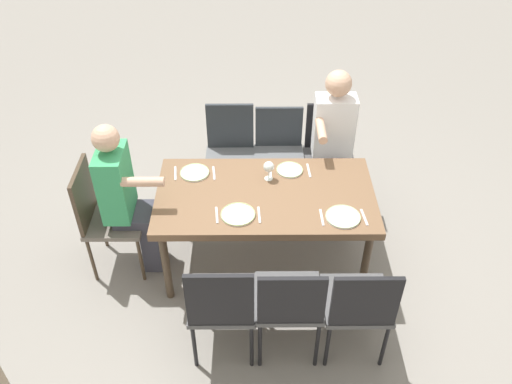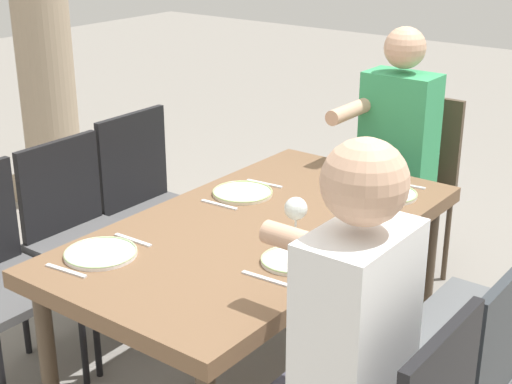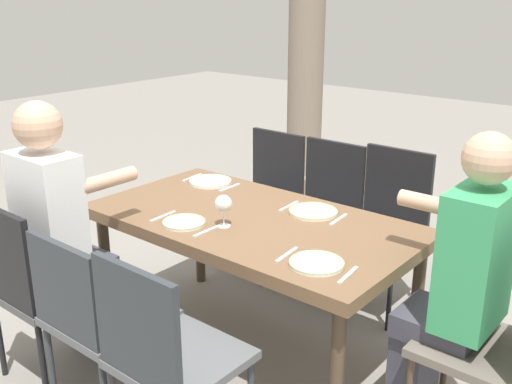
% 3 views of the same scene
% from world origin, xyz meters
% --- Properties ---
extents(ground_plane, '(16.00, 16.00, 0.00)m').
position_xyz_m(ground_plane, '(0.00, 0.00, 0.00)').
color(ground_plane, gray).
extents(dining_table, '(1.63, 0.88, 0.73)m').
position_xyz_m(dining_table, '(0.00, 0.00, 0.66)').
color(dining_table, brown).
rests_on(dining_table, ground).
extents(chair_west_north, '(0.44, 0.44, 0.90)m').
position_xyz_m(chair_west_north, '(-0.59, 0.86, 0.52)').
color(chair_west_north, '#4F4F50').
rests_on(chair_west_north, ground).
extents(chair_west_south, '(0.44, 0.44, 0.92)m').
position_xyz_m(chair_west_south, '(-0.59, -0.86, 0.53)').
color(chair_west_south, '#4F4F50').
rests_on(chair_west_south, ground).
extents(chair_mid_north, '(0.44, 0.44, 0.90)m').
position_xyz_m(chair_mid_north, '(-0.14, 0.86, 0.54)').
color(chair_mid_north, '#4F4F50').
rests_on(chair_mid_north, ground).
extents(chair_mid_south, '(0.44, 0.44, 0.88)m').
position_xyz_m(chair_mid_south, '(-0.14, -0.86, 0.53)').
color(chair_mid_south, '#5B5E61').
rests_on(chair_mid_south, ground).
extents(chair_east_north, '(0.44, 0.44, 0.93)m').
position_xyz_m(chair_east_north, '(0.30, 0.86, 0.53)').
color(chair_east_north, '#4F4F50').
rests_on(chair_east_north, ground).
extents(chair_east_south, '(0.44, 0.44, 0.92)m').
position_xyz_m(chair_east_south, '(0.30, -0.86, 0.53)').
color(chair_east_south, '#5B5E61').
rests_on(chair_east_south, ground).
extents(chair_head_east, '(0.44, 0.44, 0.96)m').
position_xyz_m(chair_head_east, '(1.24, 0.00, 0.55)').
color(chair_head_east, '#6A6158').
rests_on(chair_head_east, ground).
extents(diner_woman_green, '(0.49, 0.35, 1.33)m').
position_xyz_m(diner_woman_green, '(1.04, 0.00, 0.70)').
color(diner_woman_green, '#3F3F4C').
rests_on(diner_woman_green, ground).
extents(diner_man_white, '(0.35, 0.50, 1.35)m').
position_xyz_m(diner_man_white, '(-0.59, -0.69, 0.72)').
color(diner_man_white, '#3F3F4C').
rests_on(diner_man_white, ground).
extents(stone_column_near, '(0.42, 0.42, 2.97)m').
position_xyz_m(stone_column_near, '(-1.34, 2.36, 1.46)').
color(stone_column_near, gray).
rests_on(stone_column_near, ground).
extents(plate_0, '(0.25, 0.25, 0.02)m').
position_xyz_m(plate_0, '(-0.54, 0.27, 0.74)').
color(plate_0, white).
rests_on(plate_0, dining_table).
extents(fork_0, '(0.03, 0.17, 0.01)m').
position_xyz_m(fork_0, '(-0.69, 0.27, 0.73)').
color(fork_0, silver).
rests_on(fork_0, dining_table).
extents(spoon_0, '(0.02, 0.17, 0.01)m').
position_xyz_m(spoon_0, '(-0.39, 0.27, 0.73)').
color(spoon_0, silver).
rests_on(spoon_0, dining_table).
extents(plate_1, '(0.21, 0.21, 0.02)m').
position_xyz_m(plate_1, '(-0.20, -0.28, 0.74)').
color(plate_1, white).
rests_on(plate_1, dining_table).
extents(wine_glass_1, '(0.08, 0.08, 0.16)m').
position_xyz_m(wine_glass_1, '(-0.03, -0.18, 0.84)').
color(wine_glass_1, white).
rests_on(wine_glass_1, dining_table).
extents(fork_1, '(0.03, 0.17, 0.01)m').
position_xyz_m(fork_1, '(-0.35, -0.28, 0.73)').
color(fork_1, silver).
rests_on(fork_1, dining_table).
extents(spoon_1, '(0.02, 0.17, 0.01)m').
position_xyz_m(spoon_1, '(-0.05, -0.28, 0.73)').
color(spoon_1, silver).
rests_on(spoon_1, dining_table).
extents(plate_2, '(0.25, 0.25, 0.02)m').
position_xyz_m(plate_2, '(0.20, 0.24, 0.74)').
color(plate_2, silver).
rests_on(plate_2, dining_table).
extents(fork_2, '(0.03, 0.17, 0.01)m').
position_xyz_m(fork_2, '(0.05, 0.24, 0.73)').
color(fork_2, silver).
rests_on(fork_2, dining_table).
extents(spoon_2, '(0.03, 0.17, 0.01)m').
position_xyz_m(spoon_2, '(0.35, 0.24, 0.73)').
color(spoon_2, silver).
rests_on(spoon_2, dining_table).
extents(plate_3, '(0.23, 0.23, 0.02)m').
position_xyz_m(plate_3, '(0.55, -0.25, 0.74)').
color(plate_3, white).
rests_on(plate_3, dining_table).
extents(fork_3, '(0.04, 0.17, 0.01)m').
position_xyz_m(fork_3, '(0.40, -0.25, 0.73)').
color(fork_3, silver).
rests_on(fork_3, dining_table).
extents(spoon_3, '(0.04, 0.17, 0.01)m').
position_xyz_m(spoon_3, '(0.70, -0.25, 0.73)').
color(spoon_3, silver).
rests_on(spoon_3, dining_table).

